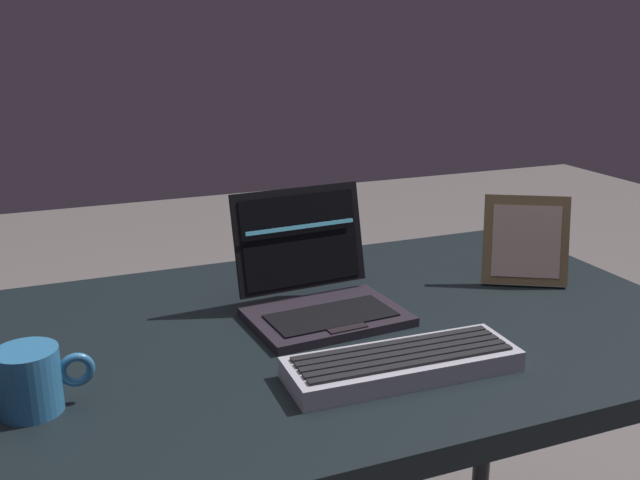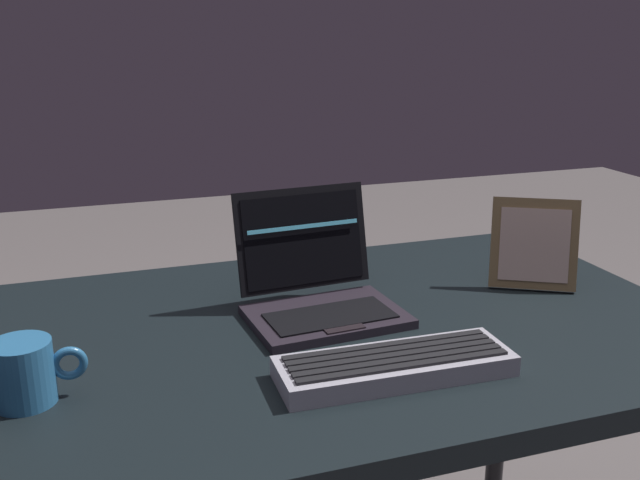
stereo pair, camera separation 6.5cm
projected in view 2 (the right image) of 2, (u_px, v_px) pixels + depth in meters
name	position (u px, v px, depth m)	size (l,w,h in m)	color
desk	(297.00, 364.00, 1.21)	(1.37, 0.77, 0.73)	black
laptop_front	(319.00, 291.00, 1.24)	(0.27, 0.24, 0.21)	#28222B
external_keyboard	(395.00, 365.00, 1.03)	(0.35, 0.12, 0.03)	#B5B3C0
photo_frame	(534.00, 244.00, 1.36)	(0.17, 0.13, 0.17)	olive
coffee_mug	(25.00, 372.00, 0.95)	(0.12, 0.08, 0.09)	teal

